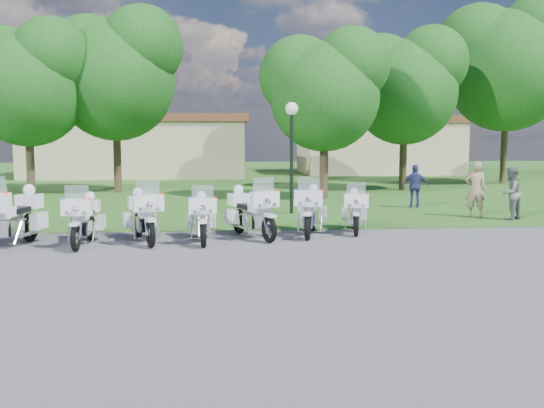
{
  "coord_description": "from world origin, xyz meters",
  "views": [
    {
      "loc": [
        -0.52,
        -13.84,
        2.61
      ],
      "look_at": [
        0.77,
        1.2,
        0.95
      ],
      "focal_mm": 40.0,
      "sensor_mm": 36.0,
      "label": 1
    }
  ],
  "objects": [
    {
      "name": "motorcycle_7",
      "position": [
        3.2,
        2.61,
        0.59
      ],
      "size": [
        0.93,
        2.1,
        1.42
      ],
      "rotation": [
        0.0,
        0.0,
        2.96
      ],
      "color": "black",
      "rests_on": "ground"
    },
    {
      "name": "tree_0",
      "position": [
        -9.01,
        14.04,
        5.18
      ],
      "size": [
        5.88,
        5.01,
        7.83
      ],
      "color": "#38281C",
      "rests_on": "ground"
    },
    {
      "name": "lamp_post",
      "position": [
        1.9,
        6.7,
        2.9
      ],
      "size": [
        0.44,
        0.44,
        3.8
      ],
      "color": "black",
      "rests_on": "ground"
    },
    {
      "name": "tree_1",
      "position": [
        -5.45,
        15.55,
        5.77
      ],
      "size": [
        6.54,
        5.58,
        8.72
      ],
      "color": "#38281C",
      "rests_on": "ground"
    },
    {
      "name": "building_west",
      "position": [
        -6.0,
        28.0,
        2.07
      ],
      "size": [
        14.56,
        8.32,
        4.1
      ],
      "color": "#C8B890",
      "rests_on": "ground"
    },
    {
      "name": "motorcycle_4",
      "position": [
        -0.99,
        1.39,
        0.62
      ],
      "size": [
        0.79,
        2.21,
        1.49
      ],
      "rotation": [
        0.0,
        0.0,
        3.2
      ],
      "color": "black",
      "rests_on": "ground"
    },
    {
      "name": "grass_lawn",
      "position": [
        0.0,
        27.0,
        0.0
      ],
      "size": [
        100.0,
        48.0,
        0.01
      ],
      "primitive_type": "cube",
      "color": "#2C641F",
      "rests_on": "ground"
    },
    {
      "name": "motorcycle_3",
      "position": [
        -2.47,
        1.48,
        0.67
      ],
      "size": [
        1.21,
        2.3,
        1.59
      ],
      "rotation": [
        0.0,
        0.0,
        3.44
      ],
      "color": "black",
      "rests_on": "ground"
    },
    {
      "name": "bystander_a",
      "position": [
        7.82,
        5.29,
        0.92
      ],
      "size": [
        0.75,
        0.59,
        1.83
      ],
      "primitive_type": "imported",
      "rotation": [
        0.0,
        0.0,
        2.9
      ],
      "color": "#A2836E",
      "rests_on": "ground"
    },
    {
      "name": "tree_2",
      "position": [
        3.81,
        11.55,
        4.75
      ],
      "size": [
        5.38,
        4.59,
        7.18
      ],
      "color": "#38281C",
      "rests_on": "ground"
    },
    {
      "name": "bystander_b",
      "position": [
        8.64,
        4.55,
        0.84
      ],
      "size": [
        1.04,
        0.98,
        1.69
      ],
      "primitive_type": "imported",
      "rotation": [
        0.0,
        0.0,
        -2.57
      ],
      "color": "slate",
      "rests_on": "ground"
    },
    {
      "name": "motorcycle_2",
      "position": [
        -3.84,
        1.14,
        0.64
      ],
      "size": [
        0.74,
        2.26,
        1.52
      ],
      "rotation": [
        0.0,
        0.0,
        3.14
      ],
      "color": "black",
      "rests_on": "ground"
    },
    {
      "name": "motorcycle_1",
      "position": [
        -5.46,
        0.92,
        0.74
      ],
      "size": [
        1.17,
        2.61,
        1.77
      ],
      "rotation": [
        0.0,
        0.0,
        2.95
      ],
      "color": "black",
      "rests_on": "ground"
    },
    {
      "name": "tree_4",
      "position": [
        15.39,
        19.26,
        6.93
      ],
      "size": [
        7.85,
        6.7,
        10.47
      ],
      "color": "#38281C",
      "rests_on": "ground"
    },
    {
      "name": "motorcycle_6",
      "position": [
        1.91,
        2.23,
        0.67
      ],
      "size": [
        1.12,
        2.36,
        1.61
      ],
      "rotation": [
        0.0,
        0.0,
        2.91
      ],
      "color": "black",
      "rests_on": "ground"
    },
    {
      "name": "motorcycle_5",
      "position": [
        0.27,
        1.91,
        0.68
      ],
      "size": [
        1.39,
        2.26,
        1.62
      ],
      "rotation": [
        0.0,
        0.0,
        3.56
      ],
      "color": "black",
      "rests_on": "ground"
    },
    {
      "name": "tree_3",
      "position": [
        8.47,
        15.6,
        5.3
      ],
      "size": [
        6.01,
        5.13,
        8.01
      ],
      "color": "#38281C",
      "rests_on": "ground"
    },
    {
      "name": "ground",
      "position": [
        0.0,
        0.0,
        0.0
      ],
      "size": [
        100.0,
        100.0,
        0.0
      ],
      "primitive_type": "plane",
      "color": "#555459",
      "rests_on": "ground"
    },
    {
      "name": "building_east",
      "position": [
        11.0,
        30.0,
        2.07
      ],
      "size": [
        11.44,
        7.28,
        4.1
      ],
      "color": "#C8B890",
      "rests_on": "ground"
    },
    {
      "name": "bystander_c",
      "position": [
        6.69,
        8.04,
        0.8
      ],
      "size": [
        1.0,
        0.58,
        1.6
      ],
      "primitive_type": "imported",
      "rotation": [
        0.0,
        0.0,
        2.93
      ],
      "color": "navy",
      "rests_on": "ground"
    }
  ]
}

